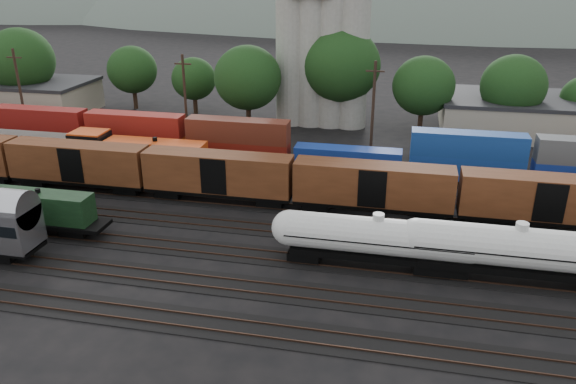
% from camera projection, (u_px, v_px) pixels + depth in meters
% --- Properties ---
extents(ground, '(600.00, 600.00, 0.00)m').
position_uv_depth(ground, '(223.00, 225.00, 52.35)').
color(ground, black).
extents(tracks, '(180.00, 33.20, 0.20)m').
position_uv_depth(tracks, '(223.00, 224.00, 52.33)').
color(tracks, black).
rests_on(tracks, ground).
extents(green_locomotive, '(15.97, 2.82, 4.23)m').
position_uv_depth(green_locomotive, '(13.00, 206.00, 50.37)').
color(green_locomotive, black).
rests_on(green_locomotive, ground).
extents(tank_car_a, '(16.99, 3.04, 4.45)m').
position_uv_depth(tank_car_a, '(377.00, 238.00, 44.04)').
color(tank_car_a, silver).
rests_on(tank_car_a, ground).
extents(tank_car_b, '(18.02, 3.23, 4.72)m').
position_uv_depth(tank_car_b, '(518.00, 250.00, 41.97)').
color(tank_car_b, silver).
rests_on(tank_car_b, ground).
extents(orange_locomotive, '(18.95, 3.16, 4.74)m').
position_uv_depth(orange_locomotive, '(130.00, 154.00, 63.08)').
color(orange_locomotive, black).
rests_on(orange_locomotive, ground).
extents(boxcar_string, '(122.80, 2.90, 4.20)m').
position_uv_depth(boxcar_string, '(147.00, 168.00, 57.54)').
color(boxcar_string, black).
rests_on(boxcar_string, ground).
extents(container_wall, '(185.49, 2.60, 5.80)m').
position_uv_depth(container_wall, '(395.00, 155.00, 61.89)').
color(container_wall, black).
rests_on(container_wall, ground).
extents(grain_silo, '(13.40, 5.00, 29.00)m').
position_uv_depth(grain_silo, '(320.00, 48.00, 79.94)').
color(grain_silo, '#9B988E').
rests_on(grain_silo, ground).
extents(industrial_sheds, '(119.38, 17.26, 5.10)m').
position_uv_depth(industrial_sheds, '(341.00, 110.00, 81.95)').
color(industrial_sheds, '#9E937F').
rests_on(industrial_sheds, ground).
extents(tree_band, '(162.29, 20.32, 14.17)m').
position_uv_depth(tree_band, '(257.00, 72.00, 83.66)').
color(tree_band, black).
rests_on(tree_band, ground).
extents(utility_poles, '(122.20, 0.36, 12.00)m').
position_uv_depth(utility_poles, '(276.00, 105.00, 69.85)').
color(utility_poles, black).
rests_on(utility_poles, ground).
extents(distant_hills, '(860.00, 286.00, 130.00)m').
position_uv_depth(distant_hills, '(426.00, 51.00, 290.56)').
color(distant_hills, '#59665B').
rests_on(distant_hills, ground).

